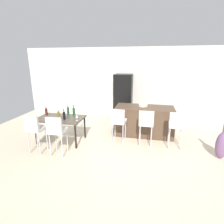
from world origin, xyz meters
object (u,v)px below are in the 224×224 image
kitchen_island (144,121)px  wine_bottle_right (59,116)px  wine_bottle_corner (68,111)px  wine_glass_left (77,116)px  wine_bottle_near (46,112)px  wine_bottle_far (74,111)px  bar_chair_middle (146,122)px  wine_bottle_inner (64,116)px  refrigerator (123,97)px  dining_table (60,120)px  fruit_bowl (143,105)px  dining_chair_near (35,128)px  floor_vase (222,145)px  bar_chair_right (176,124)px  dining_chair_far (56,130)px  bar_chair_left (118,120)px

kitchen_island → wine_bottle_right: 2.70m
wine_bottle_corner → wine_glass_left: bearing=-45.1°
wine_bottle_near → wine_glass_left: size_ratio=1.54×
wine_bottle_far → bar_chair_middle: bearing=-3.0°
wine_bottle_right → wine_bottle_corner: 0.61m
wine_bottle_near → wine_bottle_inner: wine_bottle_inner is taller
wine_glass_left → refrigerator: 2.89m
dining_table → wine_bottle_inner: bearing=-33.8°
kitchen_island → wine_bottle_right: bearing=-150.2°
wine_bottle_corner → fruit_bowl: 2.41m
dining_chair_near → refrigerator: 3.84m
wine_bottle_near → refrigerator: size_ratio=0.15×
dining_table → fruit_bowl: fruit_bowl is taller
fruit_bowl → floor_vase: (1.99, -1.28, -0.59)m
kitchen_island → bar_chair_right: size_ratio=1.77×
dining_table → wine_bottle_near: size_ratio=5.03×
dining_chair_near → floor_vase: dining_chair_near is taller
dining_chair_near → bar_chair_middle: bearing=20.1°
fruit_bowl → floor_vase: size_ratio=0.31×
dining_chair_far → wine_bottle_far: same height
fruit_bowl → dining_table: bearing=-153.6°
wine_bottle_inner → wine_bottle_corner: bearing=103.1°
dining_table → dining_chair_near: bearing=-111.4°
bar_chair_left → wine_bottle_corner: 1.62m
wine_bottle_corner → kitchen_island: bearing=17.1°
wine_bottle_right → wine_bottle_corner: (-0.01, 0.61, -0.01)m
kitchen_island → dining_chair_near: (-2.72, -1.85, 0.24)m
kitchen_island → wine_bottle_corner: (-2.32, -0.71, 0.40)m
bar_chair_middle → dining_chair_far: same height
kitchen_island → wine_bottle_inner: wine_bottle_inner is taller
refrigerator → fruit_bowl: size_ratio=6.27×
dining_chair_far → floor_vase: bearing=9.5°
kitchen_island → bar_chair_right: 1.24m
kitchen_island → floor_vase: bearing=-31.3°
bar_chair_left → wine_bottle_right: wine_bottle_right is taller
wine_bottle_near → wine_glass_left: 1.18m
dining_chair_far → fruit_bowl: bearing=43.6°
dining_chair_far → floor_vase: dining_chair_far is taller
bar_chair_left → wine_bottle_far: 1.43m
wine_bottle_corner → dining_chair_near: bearing=-109.2°
bar_chair_middle → wine_bottle_corner: 2.41m
bar_chair_right → wine_glass_left: bar_chair_right is taller
refrigerator → dining_table: bearing=-119.6°
wine_glass_left → floor_vase: 3.80m
bar_chair_middle → wine_bottle_right: size_ratio=3.27×
dining_chair_near → wine_bottle_inner: (0.51, 0.64, 0.16)m
bar_chair_left → wine_bottle_inner: 1.55m
bar_chair_left → wine_bottle_far: (-1.42, 0.11, 0.16)m
dining_table → wine_glass_left: (0.58, -0.14, 0.19)m
dining_chair_near → floor_vase: size_ratio=1.10×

